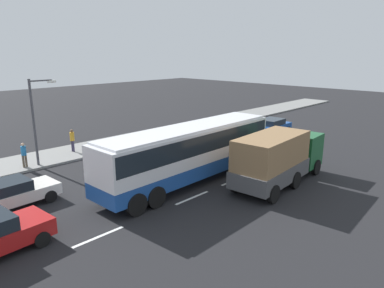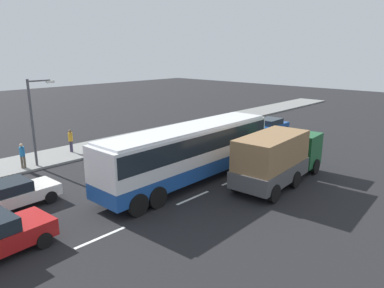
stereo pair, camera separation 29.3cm
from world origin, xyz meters
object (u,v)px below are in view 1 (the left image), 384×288
object	(u,v)px
car_blue_saloon	(272,126)
street_lamp	(36,115)
cargo_truck	(279,157)
pedestrian_near_curb	(72,139)
car_white_minivan	(10,193)
pedestrian_at_crossing	(24,153)
coach_bus	(190,148)

from	to	relation	value
car_blue_saloon	street_lamp	distance (m)	20.03
cargo_truck	car_blue_saloon	xyz separation A→B (m)	(10.80, 7.00, -0.85)
cargo_truck	pedestrian_near_curb	bearing A→B (deg)	105.63
car_blue_saloon	car_white_minivan	size ratio (longest dim) A/B	0.97
cargo_truck	car_white_minivan	xyz separation A→B (m)	(-11.97, 7.68, -0.88)
car_blue_saloon	pedestrian_at_crossing	xyz separation A→B (m)	(-19.92, 6.16, 0.31)
coach_bus	street_lamp	bearing A→B (deg)	116.12
street_lamp	cargo_truck	bearing A→B (deg)	-58.20
coach_bus	pedestrian_at_crossing	world-z (taller)	coach_bus
cargo_truck	coach_bus	bearing A→B (deg)	127.46
pedestrian_at_crossing	pedestrian_near_curb	bearing A→B (deg)	127.23
car_blue_saloon	street_lamp	xyz separation A→B (m)	(-18.90, 6.06, 2.68)
car_white_minivan	car_blue_saloon	bearing A→B (deg)	-3.82
coach_bus	cargo_truck	size ratio (longest dim) A/B	1.62
car_blue_saloon	street_lamp	world-z (taller)	street_lamp
cargo_truck	pedestrian_at_crossing	world-z (taller)	cargo_truck
car_white_minivan	street_lamp	size ratio (longest dim) A/B	0.76
car_blue_saloon	pedestrian_near_curb	world-z (taller)	pedestrian_near_curb
coach_bus	street_lamp	distance (m)	10.50
coach_bus	car_white_minivan	bearing A→B (deg)	154.74
pedestrian_near_curb	pedestrian_at_crossing	xyz separation A→B (m)	(-4.02, -1.23, -0.04)
car_white_minivan	pedestrian_near_curb	distance (m)	9.61
coach_bus	street_lamp	xyz separation A→B (m)	(-4.75, 9.26, 1.39)
cargo_truck	street_lamp	distance (m)	15.48
cargo_truck	car_white_minivan	world-z (taller)	cargo_truck
car_blue_saloon	car_white_minivan	world-z (taller)	car_blue_saloon
cargo_truck	pedestrian_near_curb	distance (m)	15.28
pedestrian_at_crossing	street_lamp	world-z (taller)	street_lamp
car_white_minivan	pedestrian_at_crossing	xyz separation A→B (m)	(2.84, 5.48, 0.34)
car_white_minivan	street_lamp	distance (m)	7.16
car_blue_saloon	pedestrian_at_crossing	size ratio (longest dim) A/B	2.56
cargo_truck	street_lamp	bearing A→B (deg)	117.91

